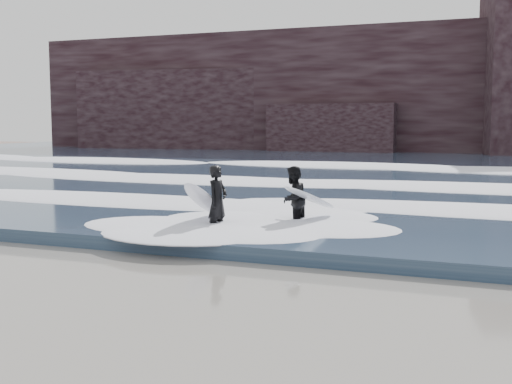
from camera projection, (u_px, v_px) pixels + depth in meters
ground at (153, 304)px, 9.22m from camera, size 120.00×120.00×0.00m
sea at (415, 166)px, 36.10m from camera, size 90.00×52.00×0.30m
headland at (444, 92)px, 51.33m from camera, size 70.00×9.00×10.00m
foam_near at (320, 203)px, 17.52m from camera, size 60.00×3.20×0.20m
foam_mid at (370, 181)px, 24.01m from camera, size 60.00×4.00×0.24m
foam_far at (405, 165)px, 32.35m from camera, size 60.00×4.80×0.30m
surfer_left at (214, 201)px, 14.56m from camera, size 1.03×1.97×1.64m
surfer_right at (295, 199)px, 15.11m from camera, size 1.33×1.91×1.58m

